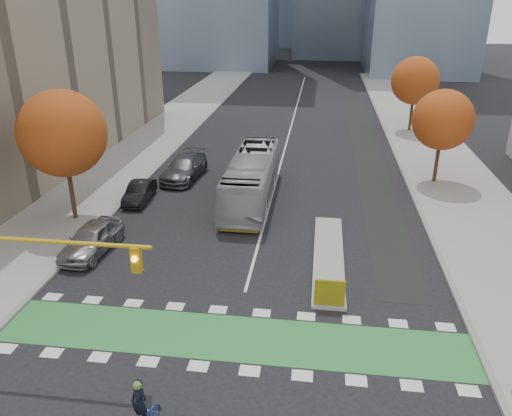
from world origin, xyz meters
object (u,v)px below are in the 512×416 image
(tree_west, at_px, (63,134))
(parked_car_c, at_px, (184,168))
(traffic_signal_west, at_px, (9,265))
(bus, at_px, (252,177))
(parked_car_a, at_px, (92,239))
(hazard_board, at_px, (330,293))
(tree_east_near, at_px, (443,120))
(tree_east_far, at_px, (415,81))
(parked_car_b, at_px, (139,192))

(tree_west, relative_size, parked_car_c, 1.39)
(traffic_signal_west, relative_size, parked_car_c, 1.44)
(tree_west, height_order, bus, tree_west)
(parked_car_a, bearing_deg, parked_car_c, 86.27)
(hazard_board, height_order, bus, bus)
(hazard_board, distance_m, parked_car_a, 13.52)
(hazard_board, xyz_separation_m, tree_east_near, (8.00, 17.80, 4.06))
(bus, bearing_deg, tree_east_near, 20.91)
(tree_east_near, xyz_separation_m, parked_car_a, (-21.00, -14.07, -4.04))
(tree_east_far, height_order, bus, tree_east_far)
(traffic_signal_west, bearing_deg, parked_car_c, 87.84)
(tree_west, xyz_separation_m, tree_east_near, (24.00, 10.00, -0.75))
(tree_west, distance_m, tree_east_near, 26.01)
(parked_car_b, bearing_deg, hazard_board, -43.83)
(tree_east_far, bearing_deg, parked_car_c, -138.39)
(tree_east_far, relative_size, traffic_signal_west, 0.90)
(hazard_board, bearing_deg, bus, 112.75)
(tree_west, height_order, parked_car_c, tree_west)
(hazard_board, relative_size, tree_east_near, 0.20)
(hazard_board, xyz_separation_m, tree_west, (-16.00, 7.80, 4.82))
(parked_car_a, bearing_deg, traffic_signal_west, -78.11)
(parked_car_a, height_order, parked_car_b, parked_car_a)
(tree_west, bearing_deg, hazard_board, -25.99)
(hazard_board, xyz_separation_m, bus, (-5.32, 12.70, 0.83))
(tree_east_far, bearing_deg, parked_car_b, -133.78)
(parked_car_b, bearing_deg, bus, 7.19)
(parked_car_c, bearing_deg, hazard_board, -50.74)
(traffic_signal_west, bearing_deg, tree_west, 108.02)
(bus, height_order, parked_car_b, bus)
(traffic_signal_west, bearing_deg, hazard_board, 21.55)
(tree_west, relative_size, parked_car_b, 2.04)
(traffic_signal_west, xyz_separation_m, parked_car_a, (-1.07, 8.44, -3.21))
(tree_east_far, xyz_separation_m, parked_car_a, (-21.50, -30.07, -4.42))
(tree_west, xyz_separation_m, parked_car_c, (4.86, 8.56, -4.76))
(hazard_board, distance_m, traffic_signal_west, 13.23)
(hazard_board, xyz_separation_m, traffic_signal_west, (-11.93, -4.71, 3.23))
(hazard_board, xyz_separation_m, parked_car_c, (-11.14, 16.36, 0.06))
(traffic_signal_west, xyz_separation_m, bus, (6.61, 17.41, -2.40))
(parked_car_a, bearing_deg, tree_west, 131.06)
(tree_east_near, bearing_deg, parked_car_a, -146.18)
(bus, bearing_deg, parked_car_b, -170.18)
(parked_car_b, relative_size, parked_car_c, 0.68)
(tree_east_far, distance_m, parked_car_b, 31.41)
(tree_east_near, relative_size, parked_car_b, 1.75)
(hazard_board, height_order, parked_car_b, hazard_board)
(tree_west, bearing_deg, traffic_signal_west, -71.98)
(traffic_signal_west, relative_size, parked_car_b, 2.11)
(hazard_board, distance_m, parked_car_c, 19.79)
(tree_east_far, xyz_separation_m, parked_car_b, (-21.50, -22.44, -4.58))
(tree_east_near, height_order, parked_car_b, tree_east_near)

